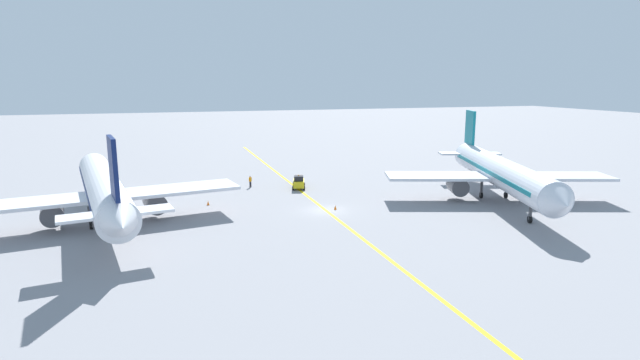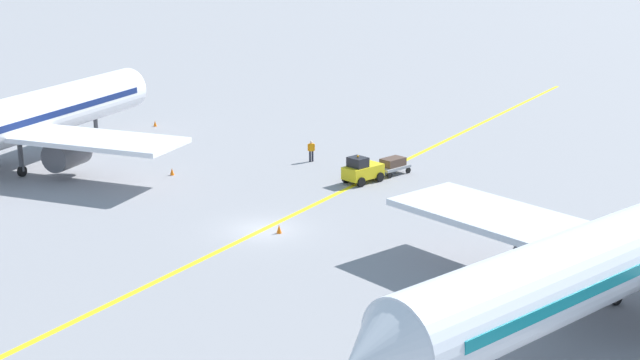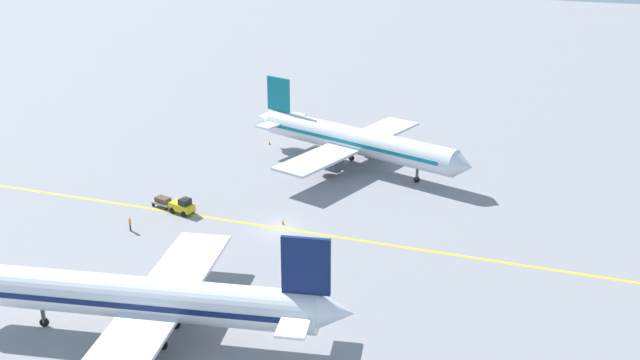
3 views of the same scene
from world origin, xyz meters
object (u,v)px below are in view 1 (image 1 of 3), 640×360
baggage_tug_white (299,183)px  ground_crew_worker (250,181)px  traffic_cone_far_edge (463,176)px  traffic_cone_near_nose (335,207)px  airplane_at_gate (499,172)px  traffic_cone_by_wingtip (208,203)px  airplane_adjacent_stand (104,189)px  baggage_cart_trailing (299,179)px  traffic_cone_mid_apron (108,189)px

baggage_tug_white → ground_crew_worker: baggage_tug_white is taller
baggage_tug_white → traffic_cone_far_edge: 26.81m
traffic_cone_near_nose → traffic_cone_far_edge: bearing=-154.0°
airplane_at_gate → traffic_cone_by_wingtip: bearing=-14.3°
traffic_cone_far_edge → airplane_adjacent_stand: bearing=11.7°
airplane_at_gate → traffic_cone_by_wingtip: (35.18, -8.95, -3.43)m
baggage_tug_white → traffic_cone_near_nose: baggage_tug_white is taller
baggage_tug_white → traffic_cone_by_wingtip: baggage_tug_white is taller
baggage_cart_trailing → traffic_cone_far_edge: bearing=173.4°
baggage_cart_trailing → airplane_at_gate: bearing=140.1°
baggage_cart_trailing → traffic_cone_near_nose: (-0.21, 15.58, -0.49)m
airplane_adjacent_stand → baggage_cart_trailing: 28.65m
baggage_tug_white → traffic_cone_by_wingtip: 14.23m
traffic_cone_far_edge → ground_crew_worker: bearing=-5.2°
airplane_at_gate → traffic_cone_far_edge: bearing=-107.6°
baggage_cart_trailing → traffic_cone_by_wingtip: 16.50m
baggage_tug_white → traffic_cone_near_nose: bearing=95.0°
airplane_adjacent_stand → traffic_cone_by_wingtip: airplane_adjacent_stand is taller
baggage_tug_white → traffic_cone_far_edge: size_ratio=5.98×
ground_crew_worker → traffic_cone_by_wingtip: ground_crew_worker is taller
traffic_cone_near_nose → traffic_cone_far_edge: size_ratio=1.00×
traffic_cone_near_nose → traffic_cone_mid_apron: bearing=-35.5°
baggage_tug_white → ground_crew_worker: size_ratio=1.96×
airplane_at_gate → baggage_cart_trailing: 27.85m
traffic_cone_near_nose → baggage_tug_white: bearing=-85.0°
traffic_cone_near_nose → traffic_cone_mid_apron: (26.64, -19.02, 0.00)m
ground_crew_worker → traffic_cone_far_edge: 33.25m
airplane_adjacent_stand → traffic_cone_near_nose: bearing=175.5°
baggage_tug_white → baggage_cart_trailing: (-0.88, -3.18, -0.14)m
airplane_at_gate → traffic_cone_near_nose: 21.42m
baggage_cart_trailing → traffic_cone_far_edge: size_ratio=5.24×
ground_crew_worker → traffic_cone_mid_apron: bearing=-10.1°
traffic_cone_far_edge → baggage_tug_white: bearing=0.3°
traffic_cone_near_nose → traffic_cone_by_wingtip: 15.68m
traffic_cone_near_nose → airplane_at_gate: bearing=174.1°
baggage_tug_white → traffic_cone_mid_apron: size_ratio=5.98×
airplane_adjacent_stand → traffic_cone_mid_apron: airplane_adjacent_stand is taller
airplane_adjacent_stand → traffic_cone_by_wingtip: 12.57m
baggage_cart_trailing → traffic_cone_near_nose: size_ratio=5.24×
baggage_tug_white → traffic_cone_near_nose: (-1.09, 12.40, -0.63)m
traffic_cone_mid_apron → traffic_cone_by_wingtip: (-12.49, 12.26, 0.00)m
baggage_tug_white → traffic_cone_mid_apron: (25.55, -6.62, -0.63)m
traffic_cone_mid_apron → baggage_cart_trailing: bearing=172.6°
traffic_cone_by_wingtip → traffic_cone_far_edge: bearing=-171.7°
ground_crew_worker → airplane_at_gate: bearing=148.0°
traffic_cone_mid_apron → traffic_cone_by_wingtip: 17.50m
baggage_cart_trailing → ground_crew_worker: ground_crew_worker is taller
traffic_cone_mid_apron → traffic_cone_far_edge: bearing=173.0°
ground_crew_worker → traffic_cone_mid_apron: size_ratio=3.05×
traffic_cone_by_wingtip → traffic_cone_far_edge: same height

